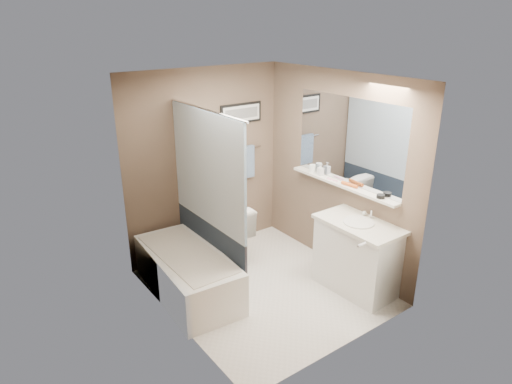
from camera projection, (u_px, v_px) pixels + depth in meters
ground at (264, 288)px, 5.31m from camera, size 2.50×2.50×0.00m
ceiling at (265, 79)px, 4.45m from camera, size 2.20×2.50×0.04m
wall_back at (206, 164)px, 5.80m from camera, size 2.20×0.04×2.40m
wall_front at (350, 233)px, 3.95m from camera, size 2.20×0.04×2.40m
wall_left at (173, 216)px, 4.28m from camera, size 0.04×2.50×2.40m
wall_right at (336, 173)px, 5.47m from camera, size 0.04×2.50×2.40m
tile_surround at (151, 218)px, 4.72m from camera, size 0.02×1.55×2.00m
curtain_rod at (205, 109)px, 4.72m from camera, size 0.02×1.55×0.02m
curtain_upper at (207, 169)px, 4.96m from camera, size 0.03×1.45×1.28m
curtain_lower at (210, 237)px, 5.25m from camera, size 0.03×1.45×0.36m
mirror at (348, 141)px, 5.21m from camera, size 0.02×1.60×1.00m
shelf at (342, 185)px, 5.37m from camera, size 0.12×1.60×0.03m
towel_bar at (242, 149)px, 6.06m from camera, size 0.60×0.02×0.02m
towel at (243, 163)px, 6.11m from camera, size 0.34×0.05×0.44m
art_frame at (241, 113)px, 5.90m from camera, size 0.62×0.02×0.26m
art_mat at (242, 114)px, 5.89m from camera, size 0.56×0.00×0.20m
art_image at (242, 114)px, 5.88m from camera, size 0.50×0.00×0.13m
door at (390, 237)px, 4.31m from camera, size 0.80×0.02×2.00m
door_handle at (362, 245)px, 4.17m from camera, size 0.10×0.02×0.02m
bathtub at (188, 274)px, 5.12m from camera, size 0.80×1.54×0.50m
tub_rim at (186, 254)px, 5.03m from camera, size 0.56×1.36×0.02m
toilet at (227, 232)px, 5.81m from camera, size 0.48×0.79×0.78m
vanity at (357, 258)px, 5.16m from camera, size 0.54×0.92×0.80m
countertop at (359, 224)px, 5.00m from camera, size 0.54×0.96×0.04m
sink_basin at (359, 222)px, 4.99m from camera, size 0.34×0.34×0.01m
faucet_spout at (371, 214)px, 5.08m from camera, size 0.02×0.02×0.10m
faucet_knob at (364, 213)px, 5.17m from camera, size 0.05×0.05×0.05m
candle_bowl_near at (381, 196)px, 4.92m from camera, size 0.09×0.09×0.04m
hair_brush_front at (350, 185)px, 5.26m from camera, size 0.06×0.22×0.04m
pink_comb at (332, 180)px, 5.48m from camera, size 0.04×0.16×0.01m
glass_jar at (312, 168)px, 5.73m from camera, size 0.08×0.08×0.10m
soap_bottle at (320, 170)px, 5.61m from camera, size 0.07×0.07×0.15m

